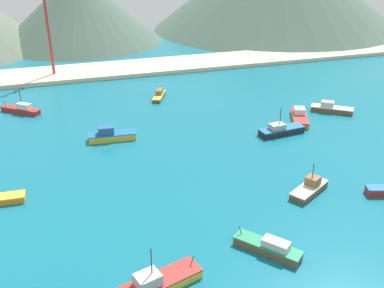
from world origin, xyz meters
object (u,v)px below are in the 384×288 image
Objects in this scene: fishing_boat_10 at (156,283)px; radio_tower at (46,16)px; fishing_boat_6 at (159,95)px; fishing_boat_9 at (331,108)px; fishing_boat_13 at (299,117)px; fishing_boat_11 at (310,188)px; fishing_boat_12 at (21,109)px; fishing_boat_3 at (269,247)px; fishing_boat_1 at (281,130)px; fishing_boat_5 at (111,135)px.

radio_tower is (-7.95, 93.65, 16.97)m from fishing_boat_10.
fishing_boat_6 is 42.81m from fishing_boat_9.
fishing_boat_9 is at bearing -38.99° from radio_tower.
fishing_boat_13 is 0.30× the size of radio_tower.
fishing_boat_11 is 69.45m from fishing_boat_12.
fishing_boat_3 is at bearing -63.27° from fishing_boat_12.
fishing_boat_1 is 19.33m from fishing_boat_9.
fishing_boat_5 reaches higher than fishing_boat_6.
fishing_boat_6 is at bearing 102.50° from fishing_boat_11.
fishing_boat_5 is at bearing -125.22° from fishing_boat_6.
fishing_boat_10 is 0.32× the size of radio_tower.
fishing_boat_1 is 0.96× the size of fishing_boat_13.
fishing_boat_12 is at bearing -179.06° from fishing_boat_6.
fishing_boat_13 is at bearing 43.68° from fishing_boat_10.
radio_tower reaches higher than fishing_boat_12.
radio_tower reaches higher than fishing_boat_5.
fishing_boat_6 is 40.70m from radio_tower.
fishing_boat_12 is 64.84m from fishing_boat_13.
fishing_boat_12 is (-17.86, 21.82, -0.17)m from fishing_boat_5.
fishing_boat_1 reaches higher than fishing_boat_5.
fishing_boat_11 is at bearing -49.15° from fishing_boat_12.
fishing_boat_9 is 69.20m from fishing_boat_10.
fishing_boat_13 is (7.71, 5.55, -0.01)m from fishing_boat_1.
fishing_boat_11 is 0.24× the size of radio_tower.
fishing_boat_12 is at bearing 116.73° from fishing_boat_3.
fishing_boat_5 is 42.28m from fishing_boat_13.
fishing_boat_11 is 31.70m from fishing_boat_13.
fishing_boat_11 is at bearing -128.89° from fishing_boat_9.
fishing_boat_9 is 10.20m from fishing_boat_13.
fishing_boat_13 is at bearing -45.32° from radio_tower.
radio_tower is (-36.85, 80.19, 17.02)m from fishing_boat_11.
fishing_boat_12 reaches higher than fishing_boat_9.
fishing_boat_1 is at bearing -155.88° from fishing_boat_9.
radio_tower is at bearing 94.85° from fishing_boat_10.
fishing_boat_3 is 56.43m from fishing_boat_9.
radio_tower is (-61.42, 49.73, 16.98)m from fishing_boat_9.
fishing_boat_6 is at bearing 54.78° from fishing_boat_5.
fishing_boat_3 is 15.83m from fishing_boat_10.
fishing_boat_12 reaches higher than fishing_boat_11.
fishing_boat_9 is at bearing 39.41° from fishing_boat_10.
fishing_boat_1 is at bearing -52.77° from radio_tower.
fishing_boat_9 is at bearing 24.12° from fishing_boat_1.
fishing_boat_1 is 35.79m from fishing_boat_6.
fishing_boat_11 is 0.91× the size of fishing_boat_12.
fishing_boat_6 is 1.00× the size of fishing_boat_11.
fishing_boat_13 is (43.54, 41.58, -0.00)m from fishing_boat_10.
fishing_boat_3 is at bearing -120.58° from fishing_boat_1.
radio_tower reaches higher than fishing_boat_11.
fishing_boat_5 is (-14.37, 42.19, 0.22)m from fishing_boat_3.
fishing_boat_10 reaches higher than fishing_boat_1.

